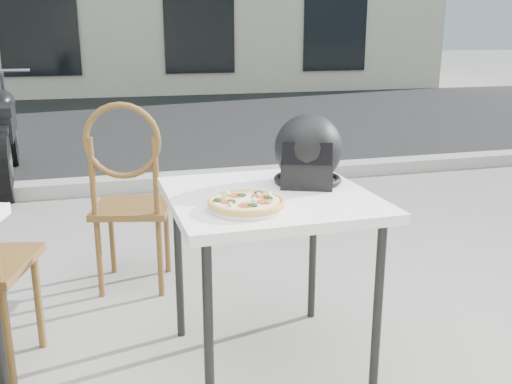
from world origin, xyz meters
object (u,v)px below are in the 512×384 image
object	(u,v)px
cafe_table_main	(270,210)
helmet	(308,153)
plate	(247,207)
pizza	(247,202)
motorcycle	(5,135)
cafe_chair_main	(129,188)

from	to	relation	value
cafe_table_main	helmet	xyz separation A→B (m)	(0.21, 0.12, 0.20)
plate	pizza	xyz separation A→B (m)	(-0.00, 0.00, 0.02)
cafe_table_main	motorcycle	distance (m)	3.98
pizza	cafe_table_main	bearing A→B (deg)	51.26
cafe_table_main	cafe_chair_main	size ratio (longest dim) A/B	0.77
plate	pizza	bearing A→B (deg)	97.05
helmet	motorcycle	world-z (taller)	helmet
plate	motorcycle	world-z (taller)	motorcycle
pizza	motorcycle	xyz separation A→B (m)	(-1.34, 3.87, -0.34)
plate	pizza	world-z (taller)	pizza
plate	helmet	bearing A→B (deg)	40.31
plate	helmet	size ratio (longest dim) A/B	0.90
cafe_chair_main	pizza	bearing A→B (deg)	122.47
pizza	cafe_chair_main	xyz separation A→B (m)	(-0.37, 1.09, -0.20)
pizza	motorcycle	distance (m)	4.11
pizza	motorcycle	world-z (taller)	motorcycle
cafe_table_main	pizza	size ratio (longest dim) A/B	2.14
helmet	motorcycle	xyz separation A→B (m)	(-1.69, 3.57, -0.44)
plate	cafe_chair_main	xyz separation A→B (m)	(-0.37, 1.09, -0.18)
pizza	motorcycle	bearing A→B (deg)	109.14
plate	motorcycle	bearing A→B (deg)	109.14
motorcycle	plate	bearing A→B (deg)	-75.44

